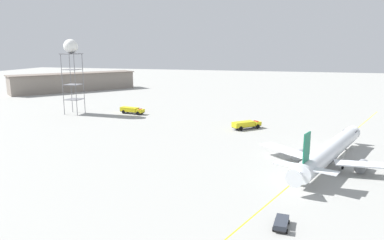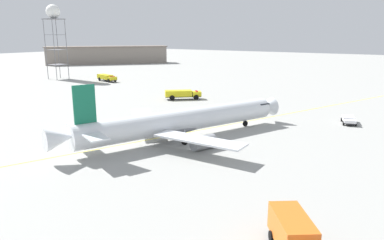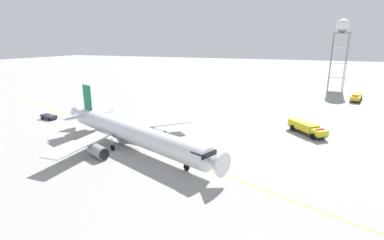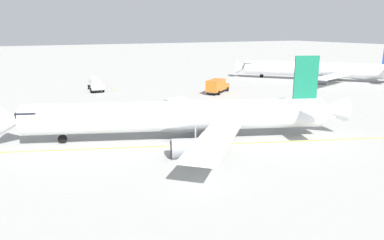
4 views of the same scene
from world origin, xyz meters
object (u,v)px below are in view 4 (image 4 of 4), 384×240
airliner_secondary (319,70)px  fuel_tanker_truck (95,84)px  safety_cone_near (114,90)px  safety_cone_mid (111,87)px  catering_truck_truck (217,86)px  airliner_main (182,117)px  safety_cone_far (107,85)px

airliner_secondary → fuel_tanker_truck: size_ratio=4.35×
safety_cone_near → safety_cone_mid: 3.30m
fuel_tanker_truck → safety_cone_near: fuel_tanker_truck is taller
airliner_secondary → safety_cone_near: bearing=37.5°
fuel_tanker_truck → catering_truck_truck: size_ratio=1.03×
catering_truck_truck → safety_cone_near: catering_truck_truck is taller
safety_cone_mid → fuel_tanker_truck: bearing=102.0°
catering_truck_truck → safety_cone_mid: size_ratio=14.60×
fuel_tanker_truck → safety_cone_near: (-2.46, -3.69, -1.27)m
airliner_secondary → airliner_main: bearing=75.7°
safety_cone_mid → safety_cone_far: (5.09, -0.36, 0.00)m
airliner_secondary → fuel_tanker_truck: (11.38, 59.15, -1.20)m
safety_cone_near → safety_cone_far: size_ratio=1.00×
fuel_tanker_truck → safety_cone_mid: (0.83, -3.92, -1.27)m
fuel_tanker_truck → safety_cone_far: size_ratio=15.08×
airliner_main → safety_cone_mid: size_ratio=77.39×
airliner_secondary → catering_truck_truck: size_ratio=4.49×
airliner_main → safety_cone_near: bearing=-72.4°
safety_cone_near → safety_cone_far: 8.40m
airliner_main → safety_cone_far: bearing=-72.6°
catering_truck_truck → safety_cone_far: size_ratio=14.60×
airliner_secondary → safety_cone_far: (17.30, 54.86, -2.47)m
airliner_main → catering_truck_truck: 34.91m
safety_cone_near → airliner_main: bearing=176.6°
catering_truck_truck → safety_cone_mid: bearing=101.3°
catering_truck_truck → safety_cone_mid: 25.73m
safety_cone_mid → safety_cone_far: 5.10m
fuel_tanker_truck → safety_cone_near: size_ratio=15.08×
airliner_secondary → safety_cone_mid: airliner_secondary is taller
catering_truck_truck → safety_cone_near: 23.86m
fuel_tanker_truck → catering_truck_truck: catering_truck_truck is taller
airliner_main → fuel_tanker_truck: size_ratio=5.13×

